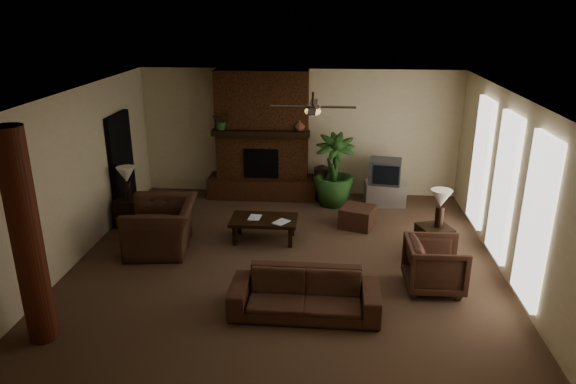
# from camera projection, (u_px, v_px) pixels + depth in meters

# --- Properties ---
(room_shell) EXTENTS (7.00, 7.00, 7.00)m
(room_shell) POSITION_uv_depth(u_px,v_px,m) (286.00, 183.00, 8.40)
(room_shell) COLOR brown
(room_shell) RESTS_ON ground
(fireplace) EXTENTS (2.40, 0.70, 2.80)m
(fireplace) POSITION_uv_depth(u_px,v_px,m) (262.00, 146.00, 11.57)
(fireplace) COLOR #572F17
(fireplace) RESTS_ON ground
(windows) EXTENTS (0.08, 3.65, 2.35)m
(windows) POSITION_uv_depth(u_px,v_px,m) (504.00, 187.00, 8.33)
(windows) COLOR white
(windows) RESTS_ON ground
(log_column) EXTENTS (0.36, 0.36, 2.80)m
(log_column) POSITION_uv_depth(u_px,v_px,m) (27.00, 239.00, 6.37)
(log_column) COLOR #5A2616
(log_column) RESTS_ON ground
(doorway) EXTENTS (0.10, 1.00, 2.10)m
(doorway) POSITION_uv_depth(u_px,v_px,m) (122.00, 166.00, 10.47)
(doorway) COLOR black
(doorway) RESTS_ON ground
(ceiling_fan) EXTENTS (1.35, 1.35, 0.37)m
(ceiling_fan) POSITION_uv_depth(u_px,v_px,m) (313.00, 109.00, 8.27)
(ceiling_fan) COLOR #301F15
(ceiling_fan) RESTS_ON ceiling
(sofa) EXTENTS (2.07, 0.62, 0.81)m
(sofa) POSITION_uv_depth(u_px,v_px,m) (305.00, 287.00, 7.26)
(sofa) COLOR #462B1E
(sofa) RESTS_ON ground
(armchair_left) EXTENTS (1.00, 1.41, 1.15)m
(armchair_left) POSITION_uv_depth(u_px,v_px,m) (161.00, 218.00, 9.15)
(armchair_left) COLOR #462B1E
(armchair_left) RESTS_ON ground
(armchair_right) EXTENTS (0.80, 0.85, 0.86)m
(armchair_right) POSITION_uv_depth(u_px,v_px,m) (435.00, 263.00, 7.88)
(armchair_right) COLOR #462B1E
(armchair_right) RESTS_ON ground
(coffee_table) EXTENTS (1.20, 0.70, 0.43)m
(coffee_table) POSITION_uv_depth(u_px,v_px,m) (264.00, 221.00, 9.54)
(coffee_table) COLOR black
(coffee_table) RESTS_ON ground
(ottoman) EXTENTS (0.76, 0.76, 0.40)m
(ottoman) POSITION_uv_depth(u_px,v_px,m) (357.00, 217.00, 10.20)
(ottoman) COLOR #462B1E
(ottoman) RESTS_ON ground
(tv_stand) EXTENTS (0.87, 0.54, 0.50)m
(tv_stand) POSITION_uv_depth(u_px,v_px,m) (385.00, 193.00, 11.33)
(tv_stand) COLOR #BEBEC0
(tv_stand) RESTS_ON ground
(tv) EXTENTS (0.72, 0.62, 0.52)m
(tv) POSITION_uv_depth(u_px,v_px,m) (385.00, 172.00, 11.10)
(tv) COLOR #3A3A3C
(tv) RESTS_ON tv_stand
(floor_vase) EXTENTS (0.34, 0.34, 0.77)m
(floor_vase) POSITION_uv_depth(u_px,v_px,m) (322.00, 180.00, 11.64)
(floor_vase) COLOR #301F1A
(floor_vase) RESTS_ON ground
(floor_plant) EXTENTS (1.06, 1.64, 0.86)m
(floor_plant) POSITION_uv_depth(u_px,v_px,m) (334.00, 185.00, 11.28)
(floor_plant) COLOR #295020
(floor_plant) RESTS_ON ground
(side_table_left) EXTENTS (0.55, 0.55, 0.55)m
(side_table_left) POSITION_uv_depth(u_px,v_px,m) (131.00, 212.00, 10.26)
(side_table_left) COLOR black
(side_table_left) RESTS_ON ground
(lamp_left) EXTENTS (0.46, 0.46, 0.65)m
(lamp_left) POSITION_uv_depth(u_px,v_px,m) (126.00, 177.00, 9.97)
(lamp_left) COLOR #301F15
(lamp_left) RESTS_ON side_table_left
(side_table_right) EXTENTS (0.64, 0.64, 0.55)m
(side_table_right) POSITION_uv_depth(u_px,v_px,m) (434.00, 241.00, 8.97)
(side_table_right) COLOR black
(side_table_right) RESTS_ON ground
(lamp_right) EXTENTS (0.40, 0.40, 0.65)m
(lamp_right) POSITION_uv_depth(u_px,v_px,m) (441.00, 201.00, 8.74)
(lamp_right) COLOR #301F15
(lamp_right) RESTS_ON side_table_right
(mantel_plant) EXTENTS (0.46, 0.49, 0.33)m
(mantel_plant) POSITION_uv_depth(u_px,v_px,m) (221.00, 122.00, 11.20)
(mantel_plant) COLOR #295020
(mantel_plant) RESTS_ON fireplace
(mantel_vase) EXTENTS (0.25, 0.26, 0.22)m
(mantel_vase) POSITION_uv_depth(u_px,v_px,m) (300.00, 126.00, 11.12)
(mantel_vase) COLOR brown
(mantel_vase) RESTS_ON fireplace
(book_a) EXTENTS (0.22, 0.05, 0.29)m
(book_a) POSITION_uv_depth(u_px,v_px,m) (249.00, 211.00, 9.49)
(book_a) COLOR #999999
(book_a) RESTS_ON coffee_table
(book_b) EXTENTS (0.19, 0.13, 0.29)m
(book_b) POSITION_uv_depth(u_px,v_px,m) (276.00, 214.00, 9.34)
(book_b) COLOR #999999
(book_b) RESTS_ON coffee_table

